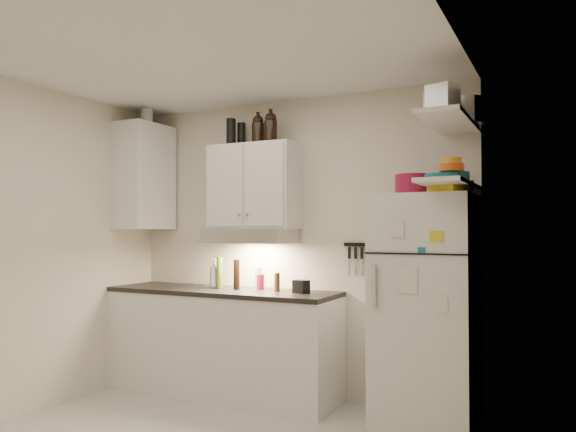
% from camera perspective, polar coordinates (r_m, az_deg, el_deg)
% --- Properties ---
extents(ceiling, '(3.20, 3.00, 0.02)m').
position_cam_1_polar(ceiling, '(3.87, -9.68, 16.16)').
color(ceiling, white).
rests_on(ceiling, ground).
extents(back_wall, '(3.20, 0.02, 2.60)m').
position_cam_1_polar(back_wall, '(4.99, 0.55, -3.06)').
color(back_wall, beige).
rests_on(back_wall, ground).
extents(left_wall, '(0.02, 3.00, 2.60)m').
position_cam_1_polar(left_wall, '(4.82, -25.42, -2.98)').
color(left_wall, beige).
rests_on(left_wall, ground).
extents(right_wall, '(0.02, 3.00, 2.60)m').
position_cam_1_polar(right_wall, '(3.03, 15.65, -4.07)').
color(right_wall, beige).
rests_on(right_wall, ground).
extents(base_cabinet, '(2.10, 0.60, 0.88)m').
position_cam_1_polar(base_cabinet, '(5.09, -6.74, -12.77)').
color(base_cabinet, white).
rests_on(base_cabinet, floor).
extents(countertop, '(2.10, 0.62, 0.04)m').
position_cam_1_polar(countertop, '(5.02, -6.72, -7.62)').
color(countertop, black).
rests_on(countertop, base_cabinet).
extents(upper_cabinet, '(0.80, 0.33, 0.75)m').
position_cam_1_polar(upper_cabinet, '(4.99, -3.43, 2.98)').
color(upper_cabinet, white).
rests_on(upper_cabinet, back_wall).
extents(side_cabinet, '(0.33, 0.55, 1.00)m').
position_cam_1_polar(side_cabinet, '(5.55, -14.38, 3.88)').
color(side_cabinet, white).
rests_on(side_cabinet, left_wall).
extents(range_hood, '(0.76, 0.46, 0.12)m').
position_cam_1_polar(range_hood, '(4.92, -3.82, -2.03)').
color(range_hood, silver).
rests_on(range_hood, back_wall).
extents(fridge, '(0.70, 0.68, 1.70)m').
position_cam_1_polar(fridge, '(4.28, 13.85, -9.34)').
color(fridge, silver).
rests_on(fridge, floor).
extents(shelf_hi, '(0.30, 0.95, 0.03)m').
position_cam_1_polar(shelf_hi, '(4.14, 16.06, 9.18)').
color(shelf_hi, white).
rests_on(shelf_hi, right_wall).
extents(shelf_lo, '(0.30, 0.95, 0.03)m').
position_cam_1_polar(shelf_lo, '(4.08, 16.11, 3.10)').
color(shelf_lo, white).
rests_on(shelf_lo, right_wall).
extents(knife_strip, '(0.42, 0.02, 0.03)m').
position_cam_1_polar(knife_strip, '(4.70, 8.13, -2.90)').
color(knife_strip, black).
rests_on(knife_strip, back_wall).
extents(dutch_oven, '(0.32, 0.32, 0.15)m').
position_cam_1_polar(dutch_oven, '(4.21, 12.53, 3.13)').
color(dutch_oven, maroon).
rests_on(dutch_oven, fridge).
extents(book_stack, '(0.29, 0.32, 0.09)m').
position_cam_1_polar(book_stack, '(4.03, 16.17, 2.91)').
color(book_stack, yellow).
rests_on(book_stack, fridge).
extents(spice_jar, '(0.08, 0.08, 0.10)m').
position_cam_1_polar(spice_jar, '(4.14, 14.42, 2.91)').
color(spice_jar, silver).
rests_on(spice_jar, fridge).
extents(stock_pot, '(0.30, 0.30, 0.19)m').
position_cam_1_polar(stock_pot, '(4.40, 17.63, 10.05)').
color(stock_pot, silver).
rests_on(stock_pot, shelf_hi).
extents(tin_a, '(0.25, 0.24, 0.20)m').
position_cam_1_polar(tin_a, '(4.06, 14.70, 11.01)').
color(tin_a, '#AAAAAD').
rests_on(tin_a, shelf_hi).
extents(tin_b, '(0.21, 0.21, 0.17)m').
position_cam_1_polar(tin_b, '(3.85, 15.44, 11.46)').
color(tin_b, '#AAAAAD').
rests_on(tin_b, shelf_hi).
extents(bowl_teal, '(0.22, 0.22, 0.09)m').
position_cam_1_polar(bowl_teal, '(4.27, 16.53, 3.69)').
color(bowl_teal, '#166679').
rests_on(bowl_teal, shelf_lo).
extents(bowl_orange, '(0.18, 0.18, 0.05)m').
position_cam_1_polar(bowl_orange, '(4.20, 16.29, 4.74)').
color(bowl_orange, '#F85A17').
rests_on(bowl_orange, bowl_teal).
extents(bowl_yellow, '(0.14, 0.14, 0.04)m').
position_cam_1_polar(bowl_yellow, '(4.20, 16.29, 5.39)').
color(bowl_yellow, gold).
rests_on(bowl_yellow, bowl_orange).
extents(plates, '(0.27, 0.27, 0.06)m').
position_cam_1_polar(plates, '(4.05, 15.27, 3.74)').
color(plates, '#166679').
rests_on(plates, shelf_lo).
extents(growler_a, '(0.14, 0.14, 0.26)m').
position_cam_1_polar(growler_a, '(4.99, -3.07, 8.81)').
color(growler_a, black).
rests_on(growler_a, upper_cabinet).
extents(growler_b, '(0.14, 0.14, 0.27)m').
position_cam_1_polar(growler_b, '(4.92, -1.77, 9.02)').
color(growler_b, black).
rests_on(growler_b, upper_cabinet).
extents(thermos_a, '(0.09, 0.09, 0.22)m').
position_cam_1_polar(thermos_a, '(5.19, -4.75, 8.20)').
color(thermos_a, black).
rests_on(thermos_a, upper_cabinet).
extents(thermos_b, '(0.11, 0.11, 0.25)m').
position_cam_1_polar(thermos_b, '(5.15, -5.80, 8.45)').
color(thermos_b, black).
rests_on(thermos_b, upper_cabinet).
extents(side_jar, '(0.14, 0.14, 0.14)m').
position_cam_1_polar(side_jar, '(5.58, -14.15, 9.78)').
color(side_jar, silver).
rests_on(side_jar, side_cabinet).
extents(soap_bottle, '(0.14, 0.14, 0.29)m').
position_cam_1_polar(soap_bottle, '(5.11, -7.44, -5.64)').
color(soap_bottle, white).
rests_on(soap_bottle, countertop).
extents(pepper_mill, '(0.05, 0.05, 0.16)m').
position_cam_1_polar(pepper_mill, '(4.80, -1.12, -6.73)').
color(pepper_mill, brown).
rests_on(pepper_mill, countertop).
extents(oil_bottle, '(0.07, 0.07, 0.28)m').
position_cam_1_polar(oil_bottle, '(5.04, -6.98, -5.75)').
color(oil_bottle, '#4D6E1B').
rests_on(oil_bottle, countertop).
extents(vinegar_bottle, '(0.07, 0.07, 0.26)m').
position_cam_1_polar(vinegar_bottle, '(4.94, -5.24, -5.95)').
color(vinegar_bottle, black).
rests_on(vinegar_bottle, countertop).
extents(clear_bottle, '(0.08, 0.08, 0.19)m').
position_cam_1_polar(clear_bottle, '(4.97, -3.05, -6.38)').
color(clear_bottle, silver).
rests_on(clear_bottle, countertop).
extents(red_jar, '(0.07, 0.07, 0.13)m').
position_cam_1_polar(red_jar, '(4.95, -2.81, -6.71)').
color(red_jar, maroon).
rests_on(red_jar, countertop).
extents(caddy, '(0.15, 0.13, 0.11)m').
position_cam_1_polar(caddy, '(4.67, 1.34, -7.18)').
color(caddy, black).
rests_on(caddy, countertop).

